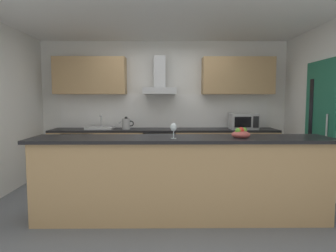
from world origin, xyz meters
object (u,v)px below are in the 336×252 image
(sink, at_px, (100,128))
(oven, at_px, (160,152))
(microwave, at_px, (243,121))
(kettle, at_px, (126,124))
(range_hood, at_px, (160,82))
(refrigerator, at_px, (81,154))
(wine_glass, at_px, (174,128))
(fruit_bowl, at_px, (241,134))

(sink, bearing_deg, oven, -0.56)
(microwave, relative_size, sink, 1.00)
(kettle, bearing_deg, oven, 3.08)
(range_hood, bearing_deg, kettle, -165.41)
(sink, relative_size, range_hood, 0.69)
(refrigerator, distance_m, sink, 0.62)
(oven, xyz_separation_m, wine_glass, (0.20, -2.18, 0.67))
(oven, xyz_separation_m, microwave, (1.58, -0.03, 0.59))
(range_hood, bearing_deg, wine_glass, -85.01)
(oven, bearing_deg, kettle, -176.92)
(refrigerator, distance_m, microwave, 3.13)
(sink, xyz_separation_m, kettle, (0.50, -0.04, 0.08))
(oven, relative_size, microwave, 1.60)
(wine_glass, bearing_deg, kettle, 111.10)
(oven, height_order, refrigerator, oven)
(range_hood, bearing_deg, microwave, -5.70)
(sink, height_order, kettle, sink)
(oven, xyz_separation_m, kettle, (-0.63, -0.03, 0.55))
(kettle, xyz_separation_m, range_hood, (0.63, 0.16, 0.78))
(sink, distance_m, range_hood, 1.42)
(range_hood, relative_size, fruit_bowl, 3.27)
(microwave, height_order, range_hood, range_hood)
(microwave, bearing_deg, sink, 179.18)
(microwave, distance_m, kettle, 2.20)
(sink, bearing_deg, kettle, -5.13)
(wine_glass, bearing_deg, range_hood, 94.99)
(microwave, xyz_separation_m, kettle, (-2.20, -0.01, -0.04))
(microwave, distance_m, range_hood, 1.75)
(range_hood, xyz_separation_m, wine_glass, (0.20, -2.31, -0.66))
(sink, xyz_separation_m, fruit_bowl, (2.12, -2.12, 0.13))
(sink, bearing_deg, microwave, -0.82)
(wine_glass, bearing_deg, microwave, 57.43)
(refrigerator, height_order, range_hood, range_hood)
(fruit_bowl, bearing_deg, refrigerator, 139.80)
(refrigerator, xyz_separation_m, range_hood, (1.49, 0.13, 1.36))
(refrigerator, bearing_deg, range_hood, 5.08)
(refrigerator, xyz_separation_m, wine_glass, (1.69, -2.18, 0.71))
(oven, height_order, wine_glass, wine_glass)
(oven, distance_m, range_hood, 1.33)
(kettle, height_order, fruit_bowl, kettle)
(wine_glass, distance_m, fruit_bowl, 0.80)
(oven, bearing_deg, wine_glass, -84.72)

